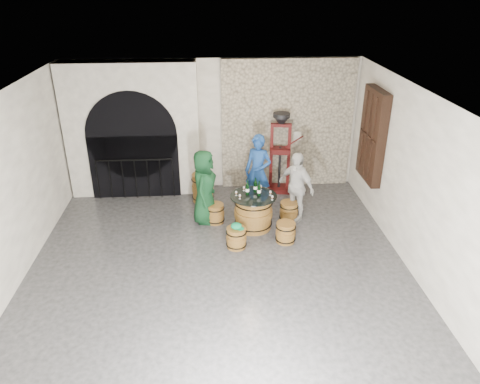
{
  "coord_description": "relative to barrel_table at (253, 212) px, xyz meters",
  "views": [
    {
      "loc": [
        -0.08,
        -6.67,
        4.91
      ],
      "look_at": [
        0.47,
        1.37,
        1.05
      ],
      "focal_mm": 34.0,
      "sensor_mm": 36.0,
      "label": 1
    }
  ],
  "objects": [
    {
      "name": "side_barrel",
      "position": [
        -1.08,
        1.34,
        -0.03
      ],
      "size": [
        0.52,
        0.52,
        0.7
      ],
      "rotation": [
        0.0,
        0.0,
        -0.13
      ],
      "color": "brown",
      "rests_on": "ground"
    },
    {
      "name": "barrel_stool_left",
      "position": [
        -0.81,
        0.29,
        -0.16
      ],
      "size": [
        0.41,
        0.41,
        0.43
      ],
      "color": "brown",
      "rests_on": "ground"
    },
    {
      "name": "wine_bottle_right",
      "position": [
        0.05,
        0.18,
        0.51
      ],
      "size": [
        0.08,
        0.08,
        0.32
      ],
      "color": "black",
      "rests_on": "barrel_table"
    },
    {
      "name": "tasting_glass_d",
      "position": [
        0.18,
        0.28,
        0.43
      ],
      "size": [
        0.05,
        0.05,
        0.1
      ],
      "primitive_type": null,
      "color": "#B75923",
      "rests_on": "barrel_table"
    },
    {
      "name": "wall_back",
      "position": [
        -0.78,
        2.22,
        1.22
      ],
      "size": [
        8.0,
        0.0,
        8.0
      ],
      "primitive_type": "plane",
      "rotation": [
        1.57,
        0.0,
        0.0
      ],
      "color": "silver",
      "rests_on": "ground"
    },
    {
      "name": "barrel_stool_near_left",
      "position": [
        -0.41,
        -0.76,
        -0.16
      ],
      "size": [
        0.41,
        0.41,
        0.43
      ],
      "color": "brown",
      "rests_on": "ground"
    },
    {
      "name": "wall_right",
      "position": [
        2.72,
        -1.78,
        1.22
      ],
      "size": [
        0.0,
        8.0,
        8.0
      ],
      "primitive_type": "plane",
      "rotation": [
        1.57,
        0.0,
        -1.57
      ],
      "color": "silver",
      "rests_on": "ground"
    },
    {
      "name": "ground",
      "position": [
        -0.78,
        -1.78,
        -0.38
      ],
      "size": [
        8.0,
        8.0,
        0.0
      ],
      "primitive_type": "plane",
      "color": "#2B2B2D",
      "rests_on": "ground"
    },
    {
      "name": "person_green",
      "position": [
        -1.02,
        0.36,
        0.44
      ],
      "size": [
        0.68,
        0.9,
        1.64
      ],
      "primitive_type": "imported",
      "rotation": [
        0.0,
        0.0,
        1.35
      ],
      "color": "#0F381B",
      "rests_on": "ground"
    },
    {
      "name": "barrel_stool_right",
      "position": [
        0.81,
        0.28,
        -0.16
      ],
      "size": [
        0.41,
        0.41,
        0.43
      ],
      "color": "brown",
      "rests_on": "ground"
    },
    {
      "name": "wine_bottle_left",
      "position": [
        -0.13,
        0.07,
        0.51
      ],
      "size": [
        0.08,
        0.08,
        0.32
      ],
      "color": "black",
      "rests_on": "barrel_table"
    },
    {
      "name": "person_white",
      "position": [
        0.95,
        0.32,
        0.41
      ],
      "size": [
        0.89,
        0.95,
        1.57
      ],
      "primitive_type": "imported",
      "rotation": [
        0.0,
        0.0,
        -0.87
      ],
      "color": "silver",
      "rests_on": "ground"
    },
    {
      "name": "tasting_glass_c",
      "position": [
        -0.18,
        0.25,
        0.43
      ],
      "size": [
        0.05,
        0.05,
        0.1
      ],
      "primitive_type": null,
      "color": "#B75923",
      "rests_on": "barrel_table"
    },
    {
      "name": "tasting_glass_a",
      "position": [
        -0.3,
        -0.13,
        0.43
      ],
      "size": [
        0.05,
        0.05,
        0.1
      ],
      "primitive_type": null,
      "color": "#B75923",
      "rests_on": "barrel_table"
    },
    {
      "name": "tasting_glass_f",
      "position": [
        -0.36,
        0.03,
        0.43
      ],
      "size": [
        0.05,
        0.05,
        0.1
      ],
      "primitive_type": null,
      "color": "#B75923",
      "rests_on": "barrel_table"
    },
    {
      "name": "tasting_glass_e",
      "position": [
        0.36,
        -0.23,
        0.43
      ],
      "size": [
        0.05,
        0.05,
        0.1
      ],
      "primitive_type": null,
      "color": "#B75923",
      "rests_on": "barrel_table"
    },
    {
      "name": "shuttered_window",
      "position": [
        2.6,
        0.62,
        1.42
      ],
      "size": [
        0.23,
        1.1,
        2.0
      ],
      "color": "black",
      "rests_on": "wall_right"
    },
    {
      "name": "tasting_glass_b",
      "position": [
        0.35,
        -0.01,
        0.43
      ],
      "size": [
        0.05,
        0.05,
        0.1
      ],
      "primitive_type": null,
      "color": "#B75923",
      "rests_on": "barrel_table"
    },
    {
      "name": "barrel_table",
      "position": [
        0.0,
        0.0,
        0.0
      ],
      "size": [
        0.98,
        0.98,
        0.76
      ],
      "color": "brown",
      "rests_on": "ground"
    },
    {
      "name": "green_cap",
      "position": [
        -0.41,
        -0.76,
        0.1
      ],
      "size": [
        0.26,
        0.21,
        0.12
      ],
      "color": "#0B834D",
      "rests_on": "barrel_stool_near_left"
    },
    {
      "name": "control_box",
      "position": [
        1.27,
        2.08,
        0.97
      ],
      "size": [
        0.18,
        0.1,
        0.22
      ],
      "primitive_type": "cube",
      "color": "silver",
      "rests_on": "wall_back"
    },
    {
      "name": "stone_facing_panel",
      "position": [
        1.02,
        2.16,
        1.22
      ],
      "size": [
        3.2,
        0.12,
        3.18
      ],
      "primitive_type": "cube",
      "color": "#B2A68D",
      "rests_on": "ground"
    },
    {
      "name": "wine_bottle_center",
      "position": [
        0.11,
        -0.0,
        0.51
      ],
      "size": [
        0.08,
        0.08,
        0.32
      ],
      "color": "black",
      "rests_on": "barrel_table"
    },
    {
      "name": "arched_opening",
      "position": [
        -2.68,
        1.95,
        1.21
      ],
      "size": [
        3.1,
        0.6,
        3.19
      ],
      "color": "silver",
      "rests_on": "ground"
    },
    {
      "name": "barrel_stool_near_right",
      "position": [
        0.6,
        -0.62,
        -0.16
      ],
      "size": [
        0.41,
        0.41,
        0.43
      ],
      "color": "brown",
      "rests_on": "ground"
    },
    {
      "name": "barrel_stool_far",
      "position": [
        0.16,
        0.84,
        -0.16
      ],
      "size": [
        0.41,
        0.41,
        0.43
      ],
      "color": "brown",
      "rests_on": "ground"
    },
    {
      "name": "ceiling",
      "position": [
        -0.78,
        -1.78,
        2.82
      ],
      "size": [
        8.0,
        8.0,
        0.0
      ],
      "primitive_type": "plane",
      "rotation": [
        3.14,
        0.0,
        0.0
      ],
      "color": "beige",
      "rests_on": "wall_back"
    },
    {
      "name": "person_blue",
      "position": [
        0.2,
        1.02,
        0.49
      ],
      "size": [
        0.75,
        0.68,
        1.73
      ],
      "primitive_type": "imported",
      "rotation": [
        0.0,
        0.0,
        -0.53
      ],
      "color": "navy",
      "rests_on": "ground"
    },
    {
      "name": "corking_press",
      "position": [
        0.81,
        1.79,
        0.79
      ],
      "size": [
        0.84,
        0.52,
        2.0
      ],
      "rotation": [
        0.0,
        0.0,
        -0.15
      ],
      "color": "#430E0B",
      "rests_on": "ground"
    }
  ]
}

